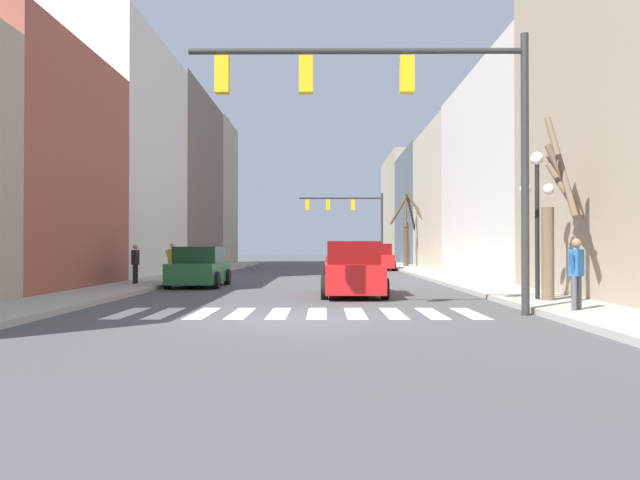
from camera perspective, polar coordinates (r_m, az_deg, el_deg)
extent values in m
plane|color=#4C4C4F|center=(13.57, -2.25, -7.27)|extent=(240.00, 240.00, 0.00)
cube|color=#ADA89E|center=(14.83, 24.52, -6.36)|extent=(2.31, 90.00, 0.15)
cube|color=#934C3D|center=(25.00, -26.95, 5.83)|extent=(6.00, 9.42, 8.72)
cube|color=beige|center=(34.76, -18.95, 6.96)|extent=(6.00, 11.46, 12.32)
cube|color=#66564C|center=(46.72, -13.83, 5.21)|extent=(6.00, 13.63, 12.67)
cube|color=tan|center=(57.65, -11.09, 4.17)|extent=(6.00, 8.85, 12.84)
cube|color=beige|center=(32.59, 18.67, 5.58)|extent=(6.00, 14.59, 10.18)
cube|color=#BCB299|center=(45.41, 13.35, 3.70)|extent=(6.00, 12.13, 10.01)
cube|color=#515B66|center=(57.74, 10.54, 2.89)|extent=(6.00, 13.09, 10.27)
cube|color=tan|center=(71.54, 8.56, 2.79)|extent=(6.00, 14.82, 11.76)
cube|color=white|center=(15.51, -17.24, -6.40)|extent=(0.45, 2.60, 0.01)
cube|color=white|center=(15.27, -14.00, -6.50)|extent=(0.45, 2.60, 0.01)
cube|color=white|center=(15.07, -10.66, -6.59)|extent=(0.45, 2.60, 0.01)
cube|color=white|center=(14.93, -7.25, -6.65)|extent=(0.45, 2.60, 0.01)
cube|color=white|center=(14.83, -3.77, -6.69)|extent=(0.45, 2.60, 0.01)
cube|color=white|center=(14.80, -0.27, -6.71)|extent=(0.45, 2.60, 0.01)
cube|color=white|center=(14.81, 3.23, -6.70)|extent=(0.45, 2.60, 0.01)
cube|color=white|center=(14.89, 6.72, -6.67)|extent=(0.45, 2.60, 0.01)
cube|color=white|center=(15.01, 10.16, -6.61)|extent=(0.45, 2.60, 0.01)
cube|color=white|center=(15.19, 13.53, -6.53)|extent=(0.45, 2.60, 0.01)
cylinder|color=#2D2D2D|center=(15.14, 18.24, 5.75)|extent=(0.18, 0.18, 6.49)
cylinder|color=#2D2D2D|center=(15.04, 3.35, 16.86)|extent=(7.75, 0.14, 0.14)
cube|color=yellow|center=(14.99, 7.94, 14.73)|extent=(0.32, 0.28, 0.84)
cube|color=yellow|center=(14.87, -1.28, 14.85)|extent=(0.32, 0.28, 0.84)
cube|color=yellow|center=(15.05, -8.93, 14.67)|extent=(0.32, 0.28, 0.84)
cylinder|color=#2D2D2D|center=(49.86, 5.69, 0.92)|extent=(0.18, 0.18, 5.89)
cylinder|color=#2D2D2D|center=(49.80, 1.89, 3.85)|extent=(6.61, 0.14, 0.14)
cube|color=yellow|center=(49.80, 3.03, 3.22)|extent=(0.32, 0.28, 0.84)
cube|color=yellow|center=(49.75, 0.74, 3.22)|extent=(0.32, 0.28, 0.84)
cube|color=yellow|center=(49.76, -1.16, 3.22)|extent=(0.32, 0.28, 0.84)
cylinder|color=black|center=(17.96, 19.24, 0.69)|extent=(0.12, 0.12, 3.65)
sphere|color=white|center=(18.12, 19.22, 7.05)|extent=(0.36, 0.36, 0.36)
sphere|color=white|center=(17.93, 18.26, 4.43)|extent=(0.31, 0.31, 0.31)
sphere|color=white|center=(18.14, 20.19, 4.38)|extent=(0.31, 0.31, 0.31)
cube|color=#236B38|center=(25.20, -10.99, -2.93)|extent=(1.79, 4.32, 0.78)
cube|color=#133A1E|center=(25.18, -10.98, -1.32)|extent=(1.65, 2.24, 0.64)
cylinder|color=black|center=(26.71, -12.35, -3.32)|extent=(0.22, 0.64, 0.64)
cylinder|color=black|center=(26.37, -8.46, -3.36)|extent=(0.22, 0.64, 0.64)
cylinder|color=black|center=(24.11, -13.75, -3.60)|extent=(0.22, 0.64, 0.64)
cylinder|color=black|center=(23.73, -9.46, -3.66)|extent=(0.22, 0.64, 0.64)
cube|color=red|center=(43.09, 5.38, -1.92)|extent=(1.72, 4.89, 0.90)
cube|color=maroon|center=(43.08, 5.38, -0.83)|extent=(1.58, 2.54, 0.73)
cylinder|color=black|center=(44.54, 4.08, -2.27)|extent=(0.22, 0.64, 0.64)
cylinder|color=black|center=(44.69, 6.33, -2.26)|extent=(0.22, 0.64, 0.64)
cylinder|color=black|center=(41.52, 4.36, -2.38)|extent=(0.22, 0.64, 0.64)
cylinder|color=black|center=(41.68, 6.76, -2.38)|extent=(0.22, 0.64, 0.64)
cube|color=red|center=(34.81, 2.12, -2.21)|extent=(1.92, 4.65, 0.90)
cube|color=maroon|center=(34.79, 2.12, -0.86)|extent=(1.76, 2.42, 0.74)
cylinder|color=black|center=(36.24, 0.50, -2.64)|extent=(0.22, 0.64, 0.64)
cylinder|color=black|center=(36.30, 3.59, -2.63)|extent=(0.22, 0.64, 0.64)
cylinder|color=black|center=(33.36, 0.51, -2.80)|extent=(0.22, 0.64, 0.64)
cylinder|color=black|center=(33.42, 3.87, -2.80)|extent=(0.22, 0.64, 0.64)
cube|color=red|center=(20.09, 2.99, -3.39)|extent=(1.77, 4.62, 0.86)
cube|color=maroon|center=(20.07, 2.99, -1.14)|extent=(1.63, 2.40, 0.71)
cylinder|color=black|center=(21.52, 0.41, -3.98)|extent=(0.22, 0.64, 0.64)
cylinder|color=black|center=(21.59, 5.21, -3.96)|extent=(0.22, 0.64, 0.64)
cylinder|color=black|center=(18.66, 0.41, -4.48)|extent=(0.22, 0.64, 0.64)
cylinder|color=black|center=(18.74, 5.95, -4.46)|extent=(0.22, 0.64, 0.64)
cylinder|color=#4C4C51|center=(15.30, 22.60, -4.47)|extent=(0.11, 0.11, 0.76)
cylinder|color=#4C4C51|center=(15.05, 22.21, -4.54)|extent=(0.11, 0.11, 0.76)
cube|color=#235693|center=(15.14, 22.40, -1.93)|extent=(0.41, 0.42, 0.60)
sphere|color=#8C664C|center=(15.14, 22.39, -0.26)|extent=(0.21, 0.21, 0.21)
cylinder|color=#235693|center=(15.34, 22.70, -2.06)|extent=(0.24, 0.25, 0.58)
cylinder|color=#235693|center=(14.94, 22.09, -2.10)|extent=(0.24, 0.25, 0.58)
cylinder|color=#7A705B|center=(28.30, -13.10, -2.75)|extent=(0.11, 0.11, 0.75)
cylinder|color=#7A705B|center=(28.42, -13.59, -2.74)|extent=(0.11, 0.11, 0.75)
cube|color=gold|center=(28.34, -13.34, -1.39)|extent=(0.40, 0.28, 0.59)
sphere|color=tan|center=(28.34, -13.34, -0.52)|extent=(0.21, 0.21, 0.21)
cylinder|color=gold|center=(28.25, -12.95, -1.48)|extent=(0.27, 0.14, 0.57)
cylinder|color=gold|center=(28.44, -13.72, -1.47)|extent=(0.27, 0.14, 0.57)
cylinder|color=black|center=(25.46, -16.43, -3.00)|extent=(0.11, 0.11, 0.73)
cylinder|color=black|center=(25.21, -16.64, -3.02)|extent=(0.11, 0.11, 0.73)
cube|color=black|center=(25.31, -16.53, -1.53)|extent=(0.22, 0.37, 0.58)
sphere|color=tan|center=(25.31, -16.53, -0.58)|extent=(0.21, 0.21, 0.21)
cylinder|color=black|center=(25.51, -16.37, -1.61)|extent=(0.09, 0.25, 0.56)
cylinder|color=black|center=(25.12, -16.69, -1.62)|extent=(0.09, 0.25, 0.56)
cylinder|color=brown|center=(17.73, 20.11, -1.18)|extent=(0.33, 0.33, 2.48)
cylinder|color=brown|center=(17.80, 21.39, 5.11)|extent=(0.91, 0.49, 2.01)
cylinder|color=brown|center=(17.44, 21.40, 4.30)|extent=(0.62, 1.08, 1.56)
cylinder|color=brown|center=(18.27, 21.47, 4.59)|extent=(1.25, 0.75, 1.73)
cylinder|color=brown|center=(17.11, 21.15, 6.42)|extent=(0.25, 1.76, 2.81)
cylinder|color=#473828|center=(47.60, 7.87, -0.38)|extent=(0.39, 0.39, 3.30)
cylinder|color=#473828|center=(47.81, 9.06, 2.67)|extent=(2.13, 0.17, 2.60)
cylinder|color=#473828|center=(47.54, 7.17, 2.66)|extent=(1.34, 0.33, 2.09)
cylinder|color=#473828|center=(46.94, 8.77, 2.93)|extent=(1.35, 1.90, 2.73)
cylinder|color=#473828|center=(48.79, 8.32, 2.51)|extent=(1.10, 2.28, 2.76)
cylinder|color=#473828|center=(47.27, 7.85, 2.37)|extent=(0.34, 0.97, 2.16)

